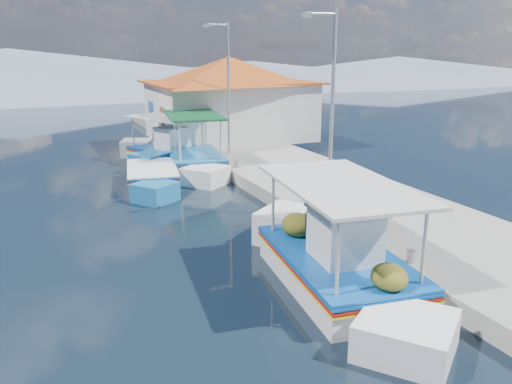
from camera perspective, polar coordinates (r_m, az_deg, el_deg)
name	(u,v)px	position (r m, az deg, el deg)	size (l,w,h in m)	color
ground	(216,262)	(13.97, -4.28, -7.49)	(160.00, 160.00, 0.00)	black
quay	(304,179)	(21.43, 5.19, 1.38)	(5.00, 44.00, 0.50)	gray
bollards	(265,179)	(19.76, 0.93, 1.43)	(0.20, 17.20, 0.30)	#A5A8AD
main_caique	(335,263)	(12.63, 8.49, -7.57)	(3.10, 8.31, 2.76)	white
caique_green_canopy	(194,161)	(24.14, -6.71, 3.34)	(2.90, 7.45, 2.81)	white
caique_blue_hull	(152,178)	(21.72, -11.17, 1.50)	(2.68, 6.35, 1.15)	#1C6AA8
caique_far	(168,153)	(25.85, -9.46, 4.12)	(3.83, 6.40, 2.45)	white
harbor_building	(230,97)	(29.21, -2.85, 10.20)	(10.49, 10.49, 4.40)	white
lamp_post_near	(330,99)	(16.71, 7.96, 9.87)	(1.21, 0.14, 6.00)	#A5A8AD
lamp_post_far	(226,82)	(24.80, -3.20, 11.76)	(1.21, 0.14, 6.00)	#A5A8AD
mountain_ridge	(113,75)	(69.08, -15.17, 12.10)	(171.40, 96.00, 5.50)	gray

